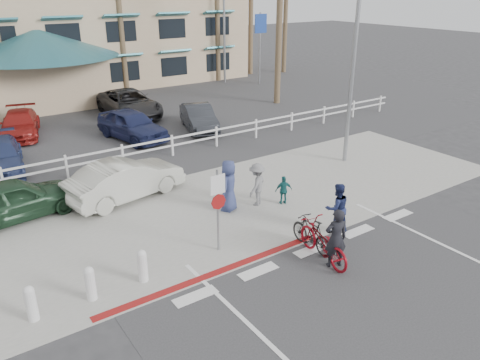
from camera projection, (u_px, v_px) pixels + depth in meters
ground at (326, 259)px, 13.58m from camera, size 140.00×140.00×0.00m
bike_path at (381, 294)px, 12.06m from camera, size 12.00×16.00×0.01m
sidewalk_plaza at (238, 204)px, 16.99m from camera, size 22.00×7.00×0.01m
cross_street at (186, 170)px, 20.03m from camera, size 40.00×5.00×0.01m
parking_lot at (108, 121)px, 27.25m from camera, size 50.00×16.00×0.01m
curb_red at (216, 273)px, 12.91m from camera, size 7.00×0.25×0.02m
rail_fence at (174, 145)px, 21.62m from camera, size 29.40×0.16×1.00m
building at (66, 9)px, 35.98m from camera, size 28.00×16.00×11.30m
sign_post at (218, 207)px, 13.48m from camera, size 0.50×0.10×2.90m
bollard_0 at (142, 266)px, 12.40m from camera, size 0.26×0.26×0.95m
bollard_1 at (90, 283)px, 11.67m from camera, size 0.26×0.26×0.95m
bollard_2 at (31, 303)px, 10.94m from camera, size 0.26×0.26×0.95m
streetlight_0 at (354, 59)px, 19.41m from camera, size 0.60×2.00×9.00m
streetlight_1 at (224, 21)px, 36.24m from camera, size 0.60×2.00×9.50m
info_sign at (260, 48)px, 36.53m from camera, size 1.20×0.16×5.60m
bike_red at (323, 242)px, 13.35m from camera, size 1.01×2.23×1.13m
rider_red at (336, 238)px, 12.93m from camera, size 0.76×0.63×1.77m
bike_black at (312, 234)px, 13.92m from camera, size 0.53×1.73×1.03m
rider_black at (337, 208)px, 14.80m from camera, size 0.94×0.81×1.66m
pedestrian_a at (257, 185)px, 16.63m from camera, size 1.18×1.03×1.58m
pedestrian_child at (284, 190)px, 16.80m from camera, size 0.68×0.48×1.07m
pedestrian_b at (229, 186)px, 16.19m from camera, size 1.07×1.02×1.85m
car_white_sedan at (126, 179)px, 17.20m from camera, size 4.68×2.41×1.47m
car_red_compact at (14, 200)px, 15.65m from camera, size 4.38×2.18×1.43m
lot_car_2 at (132, 125)px, 23.82m from camera, size 2.65×4.75×1.53m
lot_car_3 at (199, 118)px, 25.44m from camera, size 2.59×4.33×1.35m
lot_car_4 at (20, 124)px, 24.36m from camera, size 2.86×4.73×1.28m
lot_car_5 at (129, 103)px, 28.08m from camera, size 2.67×5.59×1.54m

